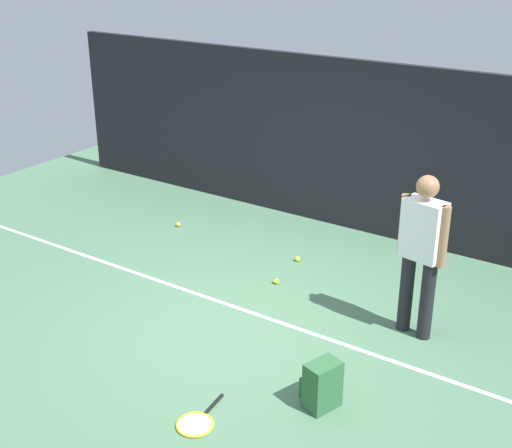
{
  "coord_description": "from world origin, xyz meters",
  "views": [
    {
      "loc": [
        3.64,
        -5.04,
        3.79
      ],
      "look_at": [
        0.0,
        0.4,
        1.0
      ],
      "focal_mm": 48.28,
      "sensor_mm": 36.0,
      "label": 1
    }
  ],
  "objects_px": {
    "tennis_racket": "(197,422)",
    "backpack": "(321,385)",
    "tennis_player": "(422,247)",
    "tennis_ball_near_player": "(298,259)",
    "tennis_ball_by_fence": "(276,281)",
    "tennis_ball_mid_court": "(178,224)"
  },
  "relations": [
    {
      "from": "tennis_player",
      "to": "tennis_racket",
      "type": "distance_m",
      "value": 2.71
    },
    {
      "from": "tennis_ball_near_player",
      "to": "tennis_ball_mid_court",
      "type": "xyz_separation_m",
      "value": [
        -1.94,
        0.02,
        0.0
      ]
    },
    {
      "from": "tennis_ball_mid_court",
      "to": "tennis_racket",
      "type": "bearing_deg",
      "value": -48.13
    },
    {
      "from": "tennis_player",
      "to": "backpack",
      "type": "bearing_deg",
      "value": 92.93
    },
    {
      "from": "tennis_player",
      "to": "tennis_ball_mid_court",
      "type": "distance_m",
      "value": 3.96
    },
    {
      "from": "backpack",
      "to": "tennis_ball_by_fence",
      "type": "height_order",
      "value": "backpack"
    },
    {
      "from": "tennis_ball_by_fence",
      "to": "tennis_ball_mid_court",
      "type": "xyz_separation_m",
      "value": [
        -2.04,
        0.67,
        0.0
      ]
    },
    {
      "from": "backpack",
      "to": "tennis_ball_near_player",
      "type": "relative_size",
      "value": 6.67
    },
    {
      "from": "backpack",
      "to": "tennis_ball_mid_court",
      "type": "relative_size",
      "value": 6.67
    },
    {
      "from": "tennis_racket",
      "to": "tennis_ball_by_fence",
      "type": "distance_m",
      "value": 2.59
    },
    {
      "from": "backpack",
      "to": "tennis_ball_mid_court",
      "type": "bearing_deg",
      "value": -105.19
    },
    {
      "from": "tennis_ball_by_fence",
      "to": "tennis_ball_mid_court",
      "type": "relative_size",
      "value": 1.0
    },
    {
      "from": "tennis_ball_mid_court",
      "to": "tennis_ball_by_fence",
      "type": "bearing_deg",
      "value": -18.18
    },
    {
      "from": "tennis_ball_near_player",
      "to": "tennis_ball_by_fence",
      "type": "xyz_separation_m",
      "value": [
        0.1,
        -0.65,
        0.0
      ]
    },
    {
      "from": "tennis_player",
      "to": "tennis_racket",
      "type": "bearing_deg",
      "value": 78.64
    },
    {
      "from": "tennis_player",
      "to": "tennis_ball_near_player",
      "type": "height_order",
      "value": "tennis_player"
    },
    {
      "from": "tennis_ball_near_player",
      "to": "tennis_ball_by_fence",
      "type": "distance_m",
      "value": 0.66
    },
    {
      "from": "tennis_racket",
      "to": "tennis_ball_by_fence",
      "type": "height_order",
      "value": "tennis_ball_by_fence"
    },
    {
      "from": "tennis_player",
      "to": "tennis_ball_mid_court",
      "type": "height_order",
      "value": "tennis_player"
    },
    {
      "from": "tennis_ball_near_player",
      "to": "tennis_player",
      "type": "bearing_deg",
      "value": -22.7
    },
    {
      "from": "tennis_racket",
      "to": "backpack",
      "type": "relative_size",
      "value": 1.43
    },
    {
      "from": "tennis_player",
      "to": "tennis_ball_mid_court",
      "type": "xyz_separation_m",
      "value": [
        -3.77,
        0.78,
        -0.93
      ]
    }
  ]
}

